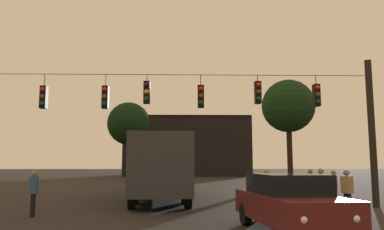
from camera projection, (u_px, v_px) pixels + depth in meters
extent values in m
plane|color=black|center=(182.00, 187.00, 28.62)|extent=(168.00, 168.00, 0.00)
cylinder|color=black|center=(372.00, 132.00, 15.91)|extent=(0.28, 0.28, 6.22)
cylinder|color=black|center=(181.00, 75.00, 16.03)|extent=(16.16, 0.02, 0.02)
cylinder|color=black|center=(45.00, 80.00, 15.86)|extent=(0.03, 0.03, 0.51)
cube|color=black|center=(44.00, 97.00, 15.77)|extent=(0.26, 0.32, 0.95)
sphere|color=red|center=(43.00, 89.00, 15.63)|extent=(0.20, 0.20, 0.20)
sphere|color=#5B3D0C|center=(42.00, 97.00, 15.59)|extent=(0.20, 0.20, 0.20)
sphere|color=#0C4219|center=(42.00, 104.00, 15.56)|extent=(0.20, 0.20, 0.20)
cylinder|color=black|center=(106.00, 80.00, 15.92)|extent=(0.03, 0.03, 0.50)
cube|color=black|center=(105.00, 97.00, 15.83)|extent=(0.26, 0.32, 0.95)
sphere|color=red|center=(105.00, 89.00, 15.69)|extent=(0.20, 0.20, 0.20)
sphere|color=#5B3D0C|center=(104.00, 97.00, 15.65)|extent=(0.20, 0.20, 0.20)
sphere|color=#0C4219|center=(104.00, 104.00, 15.62)|extent=(0.20, 0.20, 0.20)
cylinder|color=black|center=(147.00, 78.00, 15.98)|extent=(0.03, 0.03, 0.29)
cube|color=black|center=(147.00, 93.00, 15.90)|extent=(0.26, 0.32, 0.95)
sphere|color=#510A0A|center=(146.00, 85.00, 15.76)|extent=(0.20, 0.20, 0.20)
sphere|color=orange|center=(146.00, 92.00, 15.72)|extent=(0.20, 0.20, 0.20)
sphere|color=#0C4219|center=(146.00, 99.00, 15.68)|extent=(0.20, 0.20, 0.20)
cylinder|color=black|center=(201.00, 80.00, 16.02)|extent=(0.03, 0.03, 0.45)
cube|color=black|center=(201.00, 97.00, 15.93)|extent=(0.26, 0.32, 0.95)
sphere|color=red|center=(201.00, 89.00, 15.79)|extent=(0.20, 0.20, 0.20)
sphere|color=#5B3D0C|center=(201.00, 96.00, 15.75)|extent=(0.20, 0.20, 0.20)
sphere|color=#0C4219|center=(201.00, 103.00, 15.71)|extent=(0.20, 0.20, 0.20)
cylinder|color=black|center=(258.00, 79.00, 16.09)|extent=(0.03, 0.03, 0.27)
cube|color=black|center=(258.00, 93.00, 16.01)|extent=(0.26, 0.32, 0.95)
sphere|color=red|center=(259.00, 85.00, 15.87)|extent=(0.20, 0.20, 0.20)
sphere|color=#5B3D0C|center=(259.00, 92.00, 15.83)|extent=(0.20, 0.20, 0.20)
sphere|color=#0C4219|center=(259.00, 99.00, 15.79)|extent=(0.20, 0.20, 0.20)
cylinder|color=black|center=(316.00, 80.00, 16.14)|extent=(0.03, 0.03, 0.38)
cube|color=black|center=(316.00, 95.00, 16.05)|extent=(0.26, 0.32, 0.95)
sphere|color=red|center=(318.00, 88.00, 15.91)|extent=(0.20, 0.20, 0.20)
sphere|color=#5B3D0C|center=(318.00, 95.00, 15.88)|extent=(0.20, 0.20, 0.20)
sphere|color=#0C4219|center=(318.00, 102.00, 15.84)|extent=(0.20, 0.20, 0.20)
cube|color=#2D2D33|center=(160.00, 164.00, 19.24)|extent=(3.19, 11.14, 2.50)
cube|color=black|center=(160.00, 152.00, 19.32)|extent=(3.19, 10.48, 0.70)
cylinder|color=black|center=(141.00, 185.00, 22.91)|extent=(0.34, 1.02, 1.00)
cylinder|color=black|center=(178.00, 184.00, 23.10)|extent=(0.34, 1.02, 1.00)
cylinder|color=black|center=(135.00, 192.00, 16.82)|extent=(0.34, 1.02, 1.00)
cylinder|color=black|center=(185.00, 192.00, 17.01)|extent=(0.34, 1.02, 1.00)
cylinder|color=black|center=(132.00, 196.00, 14.86)|extent=(0.34, 1.02, 1.00)
cylinder|color=black|center=(188.00, 196.00, 15.05)|extent=(0.34, 1.02, 1.00)
cube|color=beige|center=(160.00, 154.00, 22.58)|extent=(2.61, 0.96, 0.56)
cube|color=beige|center=(160.00, 150.00, 16.60)|extent=(2.61, 0.96, 0.56)
cube|color=#511919|center=(290.00, 207.00, 9.84)|extent=(2.28, 4.48, 0.68)
cube|color=black|center=(287.00, 184.00, 10.07)|extent=(1.84, 2.49, 0.52)
cylinder|color=black|center=(348.00, 229.00, 8.51)|extent=(0.29, 0.66, 0.64)
cylinder|color=black|center=(297.00, 213.00, 11.30)|extent=(0.29, 0.66, 0.64)
cylinder|color=black|center=(246.00, 214.00, 11.09)|extent=(0.29, 0.66, 0.64)
sphere|color=white|center=(356.00, 219.00, 7.86)|extent=(0.18, 0.18, 0.18)
sphere|color=white|center=(303.00, 220.00, 7.70)|extent=(0.18, 0.18, 0.18)
cylinder|color=black|center=(350.00, 205.00, 12.72)|extent=(0.14, 0.14, 0.78)
cylinder|color=black|center=(346.00, 205.00, 12.87)|extent=(0.14, 0.14, 0.78)
cube|color=#997F4C|center=(347.00, 185.00, 12.88)|extent=(0.35, 0.42, 0.59)
sphere|color=#8C6B51|center=(346.00, 173.00, 12.93)|extent=(0.21, 0.21, 0.21)
cylinder|color=black|center=(335.00, 200.00, 14.65)|extent=(0.14, 0.14, 0.76)
cylinder|color=black|center=(335.00, 200.00, 14.50)|extent=(0.14, 0.14, 0.76)
cube|color=#997F4C|center=(334.00, 183.00, 14.66)|extent=(0.34, 0.42, 0.57)
sphere|color=#8C6B51|center=(334.00, 173.00, 14.71)|extent=(0.21, 0.21, 0.21)
cylinder|color=black|center=(268.00, 203.00, 13.46)|extent=(0.14, 0.14, 0.79)
cylinder|color=black|center=(267.00, 203.00, 13.31)|extent=(0.14, 0.14, 0.79)
cube|color=maroon|center=(267.00, 183.00, 13.47)|extent=(0.36, 0.42, 0.59)
sphere|color=#8C6B51|center=(267.00, 172.00, 13.52)|extent=(0.21, 0.21, 0.21)
cylinder|color=black|center=(324.00, 202.00, 13.68)|extent=(0.14, 0.14, 0.80)
cylinder|color=black|center=(321.00, 202.00, 13.82)|extent=(0.14, 0.14, 0.80)
cube|color=#997F4C|center=(321.00, 182.00, 13.84)|extent=(0.36, 0.42, 0.60)
sphere|color=#8C6B51|center=(321.00, 171.00, 13.89)|extent=(0.22, 0.22, 0.22)
cylinder|color=black|center=(32.00, 206.00, 12.71)|extent=(0.14, 0.14, 0.77)
cylinder|color=black|center=(33.00, 205.00, 12.86)|extent=(0.14, 0.14, 0.77)
cube|color=#2D4C7F|center=(34.00, 185.00, 12.87)|extent=(0.31, 0.40, 0.58)
sphere|color=#8C6B51|center=(34.00, 173.00, 12.92)|extent=(0.21, 0.21, 0.21)
cylinder|color=black|center=(312.00, 198.00, 15.38)|extent=(0.14, 0.14, 0.78)
cylinder|color=black|center=(311.00, 198.00, 15.53)|extent=(0.14, 0.14, 0.78)
cube|color=black|center=(311.00, 181.00, 15.54)|extent=(0.26, 0.37, 0.58)
sphere|color=#8C6B51|center=(310.00, 171.00, 15.59)|extent=(0.21, 0.21, 0.21)
cube|color=black|center=(187.00, 148.00, 54.17)|extent=(17.32, 8.27, 7.73)
cube|color=black|center=(187.00, 120.00, 54.69)|extent=(17.32, 8.27, 0.50)
cylinder|color=black|center=(290.00, 153.00, 34.91)|extent=(0.50, 0.50, 5.40)
sphere|color=black|center=(288.00, 106.00, 35.47)|extent=(4.96, 4.96, 4.96)
cylinder|color=black|center=(128.00, 158.00, 43.47)|extent=(0.42, 0.42, 4.62)
sphere|color=black|center=(129.00, 124.00, 43.99)|extent=(4.98, 4.98, 4.98)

